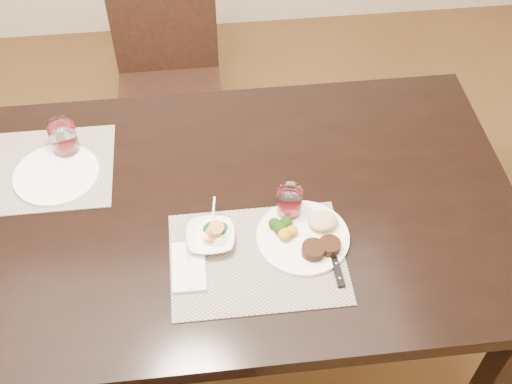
{
  "coord_description": "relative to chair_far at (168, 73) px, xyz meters",
  "views": [
    {
      "loc": [
        0.12,
        -1.17,
        2.14
      ],
      "look_at": [
        0.25,
        -0.02,
        0.82
      ],
      "focal_mm": 45.0,
      "sensor_mm": 36.0,
      "label": 1
    }
  ],
  "objects": [
    {
      "name": "wine_glass_far",
      "position": [
        -0.29,
        -0.67,
        0.3
      ],
      "size": [
        0.08,
        0.08,
        0.11
      ],
      "rotation": [
        0.0,
        0.0,
        -0.24
      ],
      "color": "white",
      "rests_on": "placemat_far"
    },
    {
      "name": "dinner_plate",
      "position": [
        0.37,
        -1.08,
        0.26
      ],
      "size": [
        0.25,
        0.25,
        0.04
      ],
      "rotation": [
        0.0,
        0.0,
        -0.15
      ],
      "color": "white",
      "rests_on": "placemat_near"
    },
    {
      "name": "placemat_far",
      "position": [
        -0.39,
        -0.74,
        0.25
      ],
      "size": [
        0.46,
        0.34,
        0.0
      ],
      "primitive_type": "cube",
      "color": "gray",
      "rests_on": "dining_table"
    },
    {
      "name": "ground_plane",
      "position": [
        0.0,
        -0.93,
        -0.5
      ],
      "size": [
        4.5,
        4.5,
        0.0
      ],
      "primitive_type": "plane",
      "color": "#492D17",
      "rests_on": "ground"
    },
    {
      "name": "sauce_ramekin",
      "position": [
        0.13,
        -1.04,
        0.27
      ],
      "size": [
        0.09,
        0.13,
        0.07
      ],
      "rotation": [
        0.0,
        0.0,
        -0.2
      ],
      "color": "white",
      "rests_on": "placemat_near"
    },
    {
      "name": "wine_glass_near",
      "position": [
        0.34,
        -0.99,
        0.29
      ],
      "size": [
        0.07,
        0.07,
        0.1
      ],
      "rotation": [
        0.0,
        0.0,
        0.29
      ],
      "color": "white",
      "rests_on": "placemat_near"
    },
    {
      "name": "cracker_bowl",
      "position": [
        0.12,
        -1.06,
        0.27
      ],
      "size": [
        0.13,
        0.13,
        0.06
      ],
      "rotation": [
        0.0,
        0.0,
        -0.04
      ],
      "color": "white",
      "rests_on": "placemat_near"
    },
    {
      "name": "chair_far",
      "position": [
        0.0,
        0.0,
        0.0
      ],
      "size": [
        0.42,
        0.42,
        0.9
      ],
      "color": "black",
      "rests_on": "ground"
    },
    {
      "name": "steak_knife",
      "position": [
        0.43,
        -1.17,
        0.26
      ],
      "size": [
        0.02,
        0.21,
        0.01
      ],
      "rotation": [
        0.0,
        0.0,
        0.04
      ],
      "color": "silver",
      "rests_on": "placemat_near"
    },
    {
      "name": "far_plate",
      "position": [
        -0.32,
        -0.77,
        0.26
      ],
      "size": [
        0.25,
        0.25,
        0.01
      ],
      "primitive_type": "cylinder",
      "color": "white",
      "rests_on": "placemat_far"
    },
    {
      "name": "napkin_fork",
      "position": [
        0.05,
        -1.14,
        0.26
      ],
      "size": [
        0.09,
        0.16,
        0.02
      ],
      "rotation": [
        0.0,
        0.0,
        -0.01
      ],
      "color": "white",
      "rests_on": "placemat_near"
    },
    {
      "name": "dining_table",
      "position": [
        0.0,
        -0.93,
        0.16
      ],
      "size": [
        2.0,
        1.0,
        0.75
      ],
      "color": "black",
      "rests_on": "ground"
    },
    {
      "name": "placemat_near",
      "position": [
        0.23,
        -1.13,
        0.25
      ],
      "size": [
        0.46,
        0.34,
        0.0
      ],
      "primitive_type": "cube",
      "color": "gray",
      "rests_on": "dining_table"
    }
  ]
}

